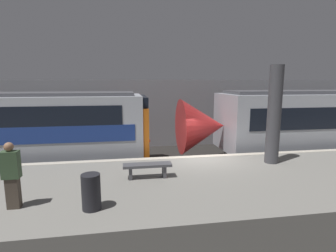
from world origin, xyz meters
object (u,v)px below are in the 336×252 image
at_px(support_pillar_near, 274,115).
at_px(platform_bench, 147,167).
at_px(trash_bin, 91,192).
at_px(person_waiting, 11,174).

xyz_separation_m(support_pillar_near, platform_bench, (-4.66, -0.83, -1.44)).
height_order(support_pillar_near, trash_bin, support_pillar_near).
relative_size(support_pillar_near, platform_bench, 2.37).
distance_m(support_pillar_near, trash_bin, 6.82).
bearing_deg(person_waiting, support_pillar_near, 16.18).
bearing_deg(support_pillar_near, platform_bench, -169.88).
bearing_deg(platform_bench, support_pillar_near, 10.12).
height_order(person_waiting, platform_bench, person_waiting).
relative_size(support_pillar_near, person_waiting, 2.23).
relative_size(support_pillar_near, trash_bin, 4.18).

